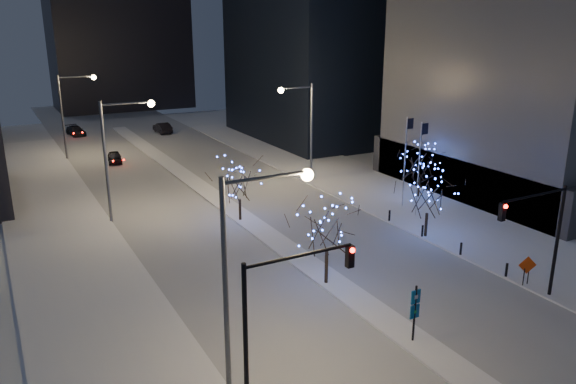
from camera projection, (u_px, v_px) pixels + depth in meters
ground at (428, 351)px, 28.31m from camera, size 160.00×160.00×0.00m
road at (194, 183)px, 57.71m from camera, size 20.00×130.00×0.02m
median at (212, 195)px, 53.49m from camera, size 2.00×80.00×0.15m
east_sidewalk at (403, 200)px, 51.95m from camera, size 10.00×90.00×0.15m
west_sidewalk at (74, 262)px, 38.69m from camera, size 8.00×90.00×0.15m
plinth at (560, 161)px, 58.39m from camera, size 30.00×24.00×4.00m
street_lamp_w_near at (247, 252)px, 24.01m from camera, size 4.40×0.56×10.00m
street_lamp_w_mid at (118, 144)px, 45.01m from camera, size 4.40×0.56×10.00m
street_lamp_w_far at (70, 105)px, 66.00m from camera, size 4.40×0.56×10.00m
street_lamp_east at (304, 120)px, 56.23m from camera, size 3.90×0.56×10.00m
traffic_signal_west at (280, 306)px, 23.06m from camera, size 5.26×0.43×7.00m
traffic_signal_east at (542, 227)px, 31.84m from camera, size 5.26×0.43×7.00m
flagpoles at (412, 159)px, 47.51m from camera, size 1.35×2.60×8.00m
bollards at (441, 239)px, 41.20m from camera, size 0.16×12.16×0.90m
car_near at (115, 157)px, 65.72m from camera, size 2.12×4.03×1.31m
car_mid at (162, 128)px, 83.21m from camera, size 1.79×4.68×1.52m
car_far at (76, 131)px, 81.43m from camera, size 2.53×4.83×1.34m
holiday_tree_median_near at (327, 226)px, 34.35m from camera, size 5.06×5.06×5.67m
holiday_tree_median_far at (239, 181)px, 45.70m from camera, size 5.39×5.39×5.15m
holiday_tree_plaza_near at (429, 193)px, 42.11m from camera, size 5.66×5.66×5.41m
holiday_tree_plaza_far at (420, 163)px, 51.89m from camera, size 4.94×4.94×5.04m
wayfinding_sign at (415, 308)px, 28.51m from camera, size 0.58×0.11×3.25m
construction_sign at (527, 268)px, 34.83m from camera, size 1.07×0.52×1.91m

